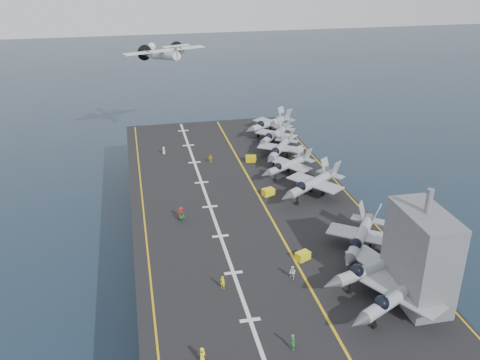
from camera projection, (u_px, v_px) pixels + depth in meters
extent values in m
plane|color=#142135|center=(245.00, 256.00, 95.00)|extent=(500.00, 500.00, 0.00)
cube|color=#56595E|center=(245.00, 231.00, 92.95)|extent=(36.00, 90.00, 10.00)
cube|color=black|center=(245.00, 204.00, 90.82)|extent=(38.00, 92.00, 0.40)
cube|color=gold|center=(262.00, 202.00, 91.30)|extent=(0.35, 90.00, 0.02)
cube|color=silver|center=(210.00, 207.00, 89.60)|extent=(0.50, 90.00, 0.02)
cube|color=gold|center=(144.00, 213.00, 87.51)|extent=(0.25, 90.00, 0.02)
cube|color=gold|center=(347.00, 193.00, 94.23)|extent=(0.25, 90.00, 0.02)
imported|color=yellow|center=(202.00, 355.00, 56.22)|extent=(1.26, 1.35, 1.87)
imported|color=yellow|center=(223.00, 282.00, 68.23)|extent=(1.32, 1.23, 1.84)
imported|color=#218435|center=(182.00, 217.00, 84.25)|extent=(1.33, 1.18, 1.86)
imported|color=#B21919|center=(181.00, 213.00, 85.42)|extent=(1.46, 1.33, 2.03)
imported|color=yellow|center=(211.00, 159.00, 106.97)|extent=(1.14, 0.84, 1.77)
imported|color=white|center=(164.00, 150.00, 111.31)|extent=(1.08, 1.17, 1.63)
imported|color=#268C33|center=(293.00, 342.00, 58.03)|extent=(1.02, 1.33, 1.98)
imported|color=white|center=(293.00, 273.00, 70.16)|extent=(1.13, 1.34, 1.89)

